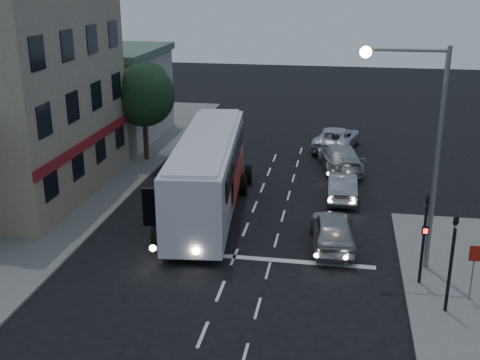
% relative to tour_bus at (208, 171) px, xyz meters
% --- Properties ---
extents(ground, '(120.00, 120.00, 0.00)m').
position_rel_tour_bus_xyz_m(ground, '(2.28, -7.11, -2.15)').
color(ground, black).
extents(sidewalk_far, '(12.00, 50.00, 0.12)m').
position_rel_tour_bus_xyz_m(sidewalk_far, '(-10.72, 0.89, -2.09)').
color(sidewalk_far, slate).
rests_on(sidewalk_far, ground).
extents(road_markings, '(8.00, 30.55, 0.01)m').
position_rel_tour_bus_xyz_m(road_markings, '(3.56, -3.81, -2.15)').
color(road_markings, silver).
rests_on(road_markings, ground).
extents(tour_bus, '(3.99, 13.19, 3.98)m').
position_rel_tour_bus_xyz_m(tour_bus, '(0.00, 0.00, 0.00)').
color(tour_bus, silver).
rests_on(tour_bus, ground).
extents(car_suv, '(2.28, 4.81, 1.59)m').
position_rel_tour_bus_xyz_m(car_suv, '(6.40, -3.31, -1.36)').
color(car_suv, '#9F9FA2').
rests_on(car_suv, ground).
extents(car_sedan_a, '(1.63, 4.37, 1.42)m').
position_rel_tour_bus_xyz_m(car_sedan_a, '(6.75, 2.94, -1.44)').
color(car_sedan_a, '#9B9B9C').
rests_on(car_sedan_a, ground).
extents(car_sedan_b, '(3.20, 5.85, 1.61)m').
position_rel_tour_bus_xyz_m(car_sedan_b, '(6.56, 8.06, -1.35)').
color(car_sedan_b, '#A9A9A9').
rests_on(car_sedan_b, ground).
extents(car_sedan_c, '(3.51, 5.93, 1.55)m').
position_rel_tour_bus_xyz_m(car_sedan_c, '(6.26, 12.78, -1.38)').
color(car_sedan_c, silver).
rests_on(car_sedan_c, ground).
extents(traffic_signal_main, '(0.25, 0.35, 4.10)m').
position_rel_tour_bus_xyz_m(traffic_signal_main, '(9.88, -6.33, 0.27)').
color(traffic_signal_main, black).
rests_on(traffic_signal_main, sidewalk_near).
extents(traffic_signal_side, '(0.18, 0.15, 4.10)m').
position_rel_tour_bus_xyz_m(traffic_signal_side, '(10.58, -8.31, 0.27)').
color(traffic_signal_side, black).
rests_on(traffic_signal_side, sidewalk_near).
extents(regulatory_sign, '(0.45, 0.12, 2.20)m').
position_rel_tour_bus_xyz_m(regulatory_sign, '(11.58, -7.35, -0.56)').
color(regulatory_sign, slate).
rests_on(regulatory_sign, sidewalk_near).
extents(streetlight, '(3.32, 0.44, 9.00)m').
position_rel_tour_bus_xyz_m(streetlight, '(9.62, -4.91, 3.58)').
color(streetlight, slate).
rests_on(streetlight, sidewalk_near).
extents(low_building_north, '(9.40, 9.40, 6.50)m').
position_rel_tour_bus_xyz_m(low_building_north, '(-11.22, 12.89, 1.24)').
color(low_building_north, gray).
rests_on(low_building_north, sidewalk_far).
extents(street_tree, '(4.00, 4.00, 6.20)m').
position_rel_tour_bus_xyz_m(street_tree, '(-5.93, 7.91, 2.35)').
color(street_tree, black).
rests_on(street_tree, sidewalk_far).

